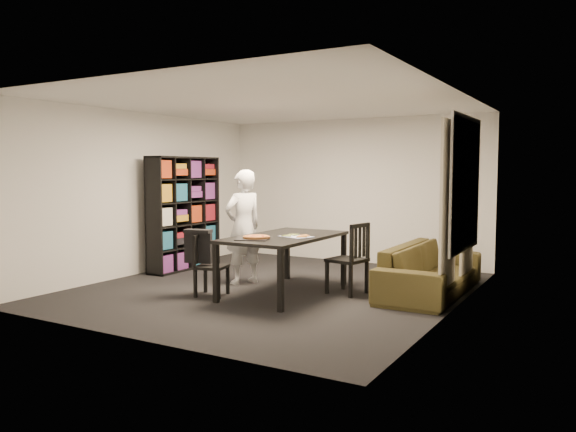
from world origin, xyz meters
The scene contains 16 objects.
room centered at (0.00, 0.00, 1.30)m, with size 5.01×5.51×2.61m.
window_pane centered at (2.48, 0.60, 1.50)m, with size 0.02×1.40×1.60m, color black.
window_frame centered at (2.48, 0.60, 1.50)m, with size 0.03×1.52×1.72m, color white.
curtain_left centered at (2.40, 0.08, 1.15)m, with size 0.03×0.70×2.25m, color beige.
curtain_right centered at (2.40, 1.12, 1.15)m, with size 0.03×0.70×2.25m, color beige.
bookshelf centered at (-2.16, 0.60, 0.95)m, with size 0.35×1.50×1.90m, color black.
dining_table centered at (0.28, -0.21, 0.72)m, with size 1.06×1.90×0.79m.
chair_left centered at (-0.56, -0.84, 0.47)m, with size 0.47×0.47×0.82m.
chair_right centered at (1.11, 0.19, 0.55)m, with size 0.53×0.53×0.97m.
draped_jacket centered at (-0.67, -0.87, 0.68)m, with size 0.39×0.25×0.45m.
person centered at (-0.59, 0.08, 0.84)m, with size 0.61×0.40×1.68m, color white.
baking_tray centered at (0.15, -0.79, 0.80)m, with size 0.40×0.32×0.01m, color black.
pepperoni_pizza centered at (0.17, -0.72, 0.82)m, with size 0.35×0.35×0.03m.
kitchen_towel centered at (0.50, -0.26, 0.80)m, with size 0.40×0.30×0.01m, color silver.
pizza_slices centered at (0.49, -0.24, 0.81)m, with size 0.37×0.31×0.01m, color #BE8D3B, non-canonical shape.
sofa centered at (2.01, 0.77, 0.33)m, with size 2.27×0.89×0.66m, color #3B3317.
Camera 1 is at (4.09, -6.71, 1.67)m, focal length 35.00 mm.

